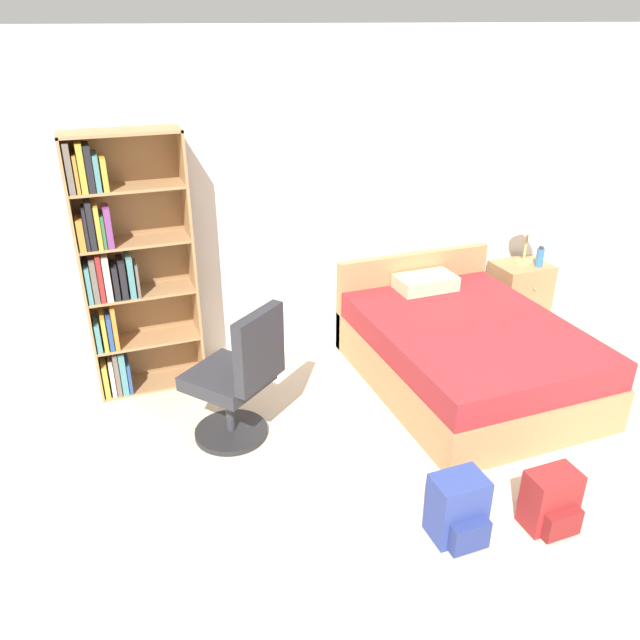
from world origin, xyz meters
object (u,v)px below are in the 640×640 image
backpack_red (551,502)px  backpack_blue (458,510)px  bookshelf (122,269)px  nightstand (519,291)px  office_chair (238,381)px  water_bottle (540,257)px  bed (463,350)px  table_lamp (529,223)px

backpack_red → backpack_blue: 0.55m
bookshelf → backpack_red: bearing=-49.5°
nightstand → backpack_blue: 3.05m
office_chair → water_bottle: (3.07, 0.84, 0.18)m
bed → table_lamp: size_ratio=3.86×
office_chair → backpack_red: office_chair is taller
table_lamp → bookshelf: bearing=179.9°
table_lamp → backpack_blue: (-2.08, -2.26, -0.76)m
backpack_blue → table_lamp: bearing=47.3°
bed → office_chair: 1.84m
table_lamp → backpack_red: size_ratio=1.37×
nightstand → backpack_red: (-1.53, -2.36, -0.11)m
water_bottle → backpack_red: 2.83m
bookshelf → bed: bearing=-19.1°
table_lamp → backpack_red: bearing=-123.0°
water_bottle → backpack_blue: 3.08m
table_lamp → water_bottle: 0.33m
bookshelf → backpack_red: (2.04, -2.39, -0.82)m
office_chair → backpack_blue: (0.90, -1.30, -0.28)m
office_chair → nightstand: size_ratio=1.81×
nightstand → backpack_blue: bearing=-132.6°
nightstand → backpack_blue: (-2.07, -2.24, -0.09)m
nightstand → table_lamp: size_ratio=1.13×
table_lamp → water_bottle: size_ratio=2.58×
office_chair → table_lamp: table_lamp is taller
bookshelf → water_bottle: size_ratio=10.29×
bookshelf → bed: size_ratio=1.03×
nightstand → table_lamp: 0.67m
bookshelf → office_chair: 1.25m
nightstand → backpack_red: nightstand is taller
backpack_blue → office_chair: bearing=124.7°
nightstand → backpack_blue: nightstand is taller
office_chair → bed: bearing=3.8°
bed → office_chair: (-1.83, -0.12, 0.19)m
water_bottle → backpack_blue: (-2.16, -2.14, -0.46)m
table_lamp → water_bottle: table_lamp is taller
bed → water_bottle: (1.24, 0.72, 0.37)m
office_chair → backpack_red: size_ratio=2.82×
bookshelf → backpack_blue: size_ratio=5.07×
backpack_red → office_chair: bearing=135.4°
bed → nightstand: bearing=35.7°
bookshelf → nightstand: bookshelf is taller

